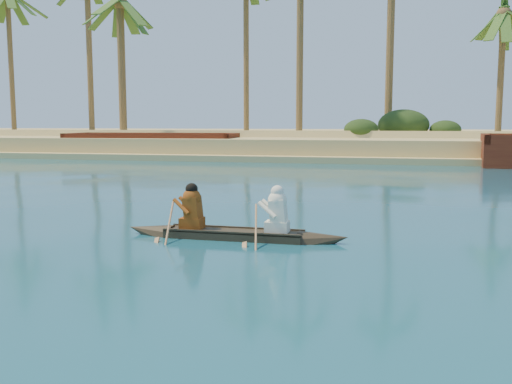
# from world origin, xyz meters

# --- Properties ---
(sandy_embankment) EXTENTS (150.00, 51.00, 1.50)m
(sandy_embankment) POSITION_xyz_m (0.00, 46.89, 0.53)
(sandy_embankment) COLOR tan
(sandy_embankment) RESTS_ON ground
(palm_grove) EXTENTS (110.00, 14.00, 16.00)m
(palm_grove) POSITION_xyz_m (0.00, 35.00, 8.00)
(palm_grove) COLOR #356122
(palm_grove) RESTS_ON ground
(shrub_cluster) EXTENTS (100.00, 6.00, 2.40)m
(shrub_cluster) POSITION_xyz_m (0.00, 31.50, 1.20)
(shrub_cluster) COLOR #203312
(shrub_cluster) RESTS_ON ground
(canoe) EXTENTS (4.65, 0.69, 1.28)m
(canoe) POSITION_xyz_m (-8.00, 0.86, 0.25)
(canoe) COLOR #342B1C
(canoe) RESTS_ON ground
(barge_left) EXTENTS (11.47, 4.40, 1.88)m
(barge_left) POSITION_xyz_m (-20.44, 25.72, 0.66)
(barge_left) COLOR #5E2614
(barge_left) RESTS_ON ground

